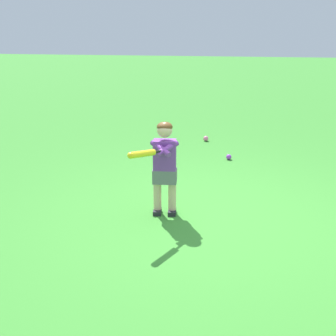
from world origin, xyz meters
TOP-DOWN VIEW (x-y plane):
  - ground_plane at (0.00, 0.00)m, footprint 40.00×40.00m
  - child_batter at (-0.56, 0.07)m, footprint 0.46×0.69m
  - play_ball_far_right at (-0.21, 3.22)m, footprint 0.09×0.09m
  - play_ball_by_bucket at (0.20, 2.19)m, footprint 0.09×0.09m

SIDE VIEW (x-z plane):
  - ground_plane at x=0.00m, z-range 0.00..0.00m
  - play_ball_by_bucket at x=0.20m, z-range 0.00..0.09m
  - play_ball_far_right at x=-0.21m, z-range 0.00..0.09m
  - child_batter at x=-0.56m, z-range 0.11..1.19m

